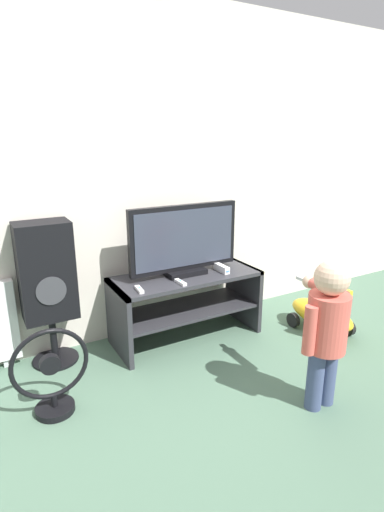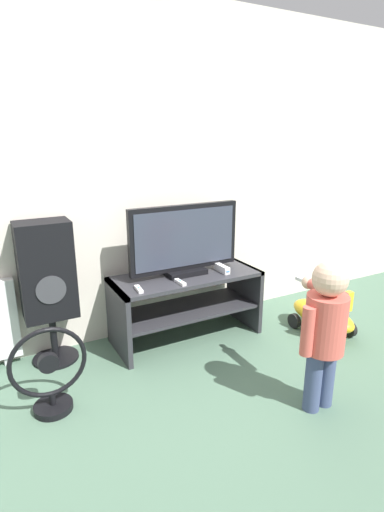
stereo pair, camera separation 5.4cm
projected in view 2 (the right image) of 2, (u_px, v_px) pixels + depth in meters
name	position (u px, v px, depth m)	size (l,w,h in m)	color
ground_plane	(201.00, 350.00, 3.10)	(16.00, 16.00, 0.00)	#4C6B56
wall_back	(167.00, 174.00, 3.21)	(10.00, 0.06, 2.60)	silver
tv_stand	(186.00, 296.00, 3.21)	(1.18, 0.49, 0.54)	#2D2D33
television	(185.00, 241.00, 3.09)	(0.91, 0.20, 0.55)	black
game_console	(222.00, 269.00, 3.21)	(0.05, 0.17, 0.05)	white
remote_primary	(139.00, 289.00, 2.82)	(0.05, 0.13, 0.03)	white
remote_secondary	(180.00, 282.00, 2.96)	(0.04, 0.13, 0.03)	white
child	(324.00, 324.00, 2.31)	(0.36, 0.52, 0.93)	#3F4C72
speaker_tower	(47.00, 274.00, 2.78)	(0.36, 0.33, 1.05)	black
floor_fan	(50.00, 374.00, 2.35)	(0.45, 0.23, 0.55)	black
ride_on_toy	(323.00, 315.00, 3.34)	(0.33, 0.62, 0.41)	gold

